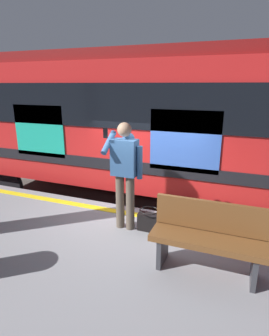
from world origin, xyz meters
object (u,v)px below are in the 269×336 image
object	(u,v)px
handbag	(149,221)
bench	(208,236)
train_carriage	(131,117)
passenger	(125,168)

from	to	relation	value
handbag	bench	size ratio (longest dim) A/B	0.26
train_carriage	bench	bearing A→B (deg)	125.44
train_carriage	bench	distance (m)	4.35
passenger	bench	world-z (taller)	passenger
train_carriage	handbag	distance (m)	3.38
passenger	bench	xyz separation A→B (m)	(-1.41, 0.64, -0.56)
passenger	bench	bearing A→B (deg)	155.48
bench	passenger	bearing A→B (deg)	-24.52
handbag	train_carriage	bearing A→B (deg)	-62.48
train_carriage	passenger	size ratio (longest dim) A/B	5.52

